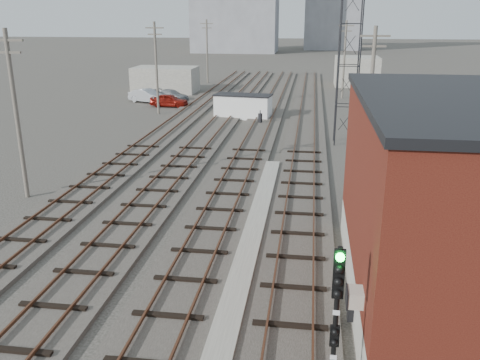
% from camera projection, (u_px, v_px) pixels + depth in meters
% --- Properties ---
extents(ground, '(320.00, 320.00, 0.00)m').
position_uv_depth(ground, '(289.00, 95.00, 64.13)').
color(ground, '#282621').
rests_on(ground, ground).
extents(track_right, '(3.20, 90.00, 0.39)m').
position_uv_depth(track_right, '(306.00, 130.00, 44.00)').
color(track_right, '#332D28').
rests_on(track_right, ground).
extents(track_mid_right, '(3.20, 90.00, 0.39)m').
position_uv_depth(track_mid_right, '(260.00, 128.00, 44.53)').
color(track_mid_right, '#332D28').
rests_on(track_mid_right, ground).
extents(track_mid_left, '(3.20, 90.00, 0.39)m').
position_uv_depth(track_mid_left, '(215.00, 127.00, 45.06)').
color(track_mid_left, '#332D28').
rests_on(track_mid_left, ground).
extents(track_left, '(3.20, 90.00, 0.39)m').
position_uv_depth(track_left, '(172.00, 126.00, 45.59)').
color(track_left, '#332D28').
rests_on(track_left, ground).
extents(platform_curb, '(0.90, 28.00, 0.26)m').
position_uv_depth(platform_curb, '(246.00, 259.00, 20.73)').
color(platform_curb, gray).
rests_on(platform_curb, ground).
extents(brick_building, '(6.54, 12.20, 7.22)m').
position_uv_depth(brick_building, '(448.00, 204.00, 16.83)').
color(brick_building, gray).
rests_on(brick_building, ground).
extents(lattice_tower, '(1.60, 1.60, 15.00)m').
position_uv_depth(lattice_tower, '(350.00, 45.00, 37.54)').
color(lattice_tower, black).
rests_on(lattice_tower, ground).
extents(utility_pole_left_a, '(1.80, 0.24, 9.00)m').
position_uv_depth(utility_pole_left_a, '(16.00, 111.00, 26.65)').
color(utility_pole_left_a, '#595147').
rests_on(utility_pole_left_a, ground).
extents(utility_pole_left_b, '(1.80, 0.24, 9.00)m').
position_uv_depth(utility_pole_left_b, '(156.00, 66.00, 50.18)').
color(utility_pole_left_b, '#595147').
rests_on(utility_pole_left_b, ground).
extents(utility_pole_left_c, '(1.80, 0.24, 9.00)m').
position_uv_depth(utility_pole_left_c, '(207.00, 49.00, 73.71)').
color(utility_pole_left_c, '#595147').
rests_on(utility_pole_left_c, ground).
extents(utility_pole_right_a, '(1.80, 0.24, 9.00)m').
position_uv_depth(utility_pole_right_a, '(370.00, 96.00, 31.66)').
color(utility_pole_right_a, '#595147').
rests_on(utility_pole_right_a, ground).
extents(utility_pole_right_b, '(1.80, 0.24, 9.00)m').
position_uv_depth(utility_pole_right_b, '(344.00, 58.00, 59.89)').
color(utility_pole_right_b, '#595147').
rests_on(utility_pole_right_b, ground).
extents(apartment_right, '(16.00, 12.00, 26.00)m').
position_uv_depth(apartment_right, '(334.00, 2.00, 143.75)').
color(apartment_right, gray).
rests_on(apartment_right, ground).
extents(shed_left, '(8.00, 5.00, 3.20)m').
position_uv_depth(shed_left, '(166.00, 80.00, 65.76)').
color(shed_left, gray).
rests_on(shed_left, ground).
extents(shed_right, '(6.00, 6.00, 4.00)m').
position_uv_depth(shed_right, '(357.00, 71.00, 71.73)').
color(shed_right, gray).
rests_on(shed_right, ground).
extents(signal_mast, '(0.40, 0.42, 4.37)m').
position_uv_depth(signal_mast, '(336.00, 312.00, 12.57)').
color(signal_mast, gray).
rests_on(signal_mast, ground).
extents(switch_stand, '(0.37, 0.37, 1.23)m').
position_uv_depth(switch_stand, '(260.00, 118.00, 46.45)').
color(switch_stand, black).
rests_on(switch_stand, ground).
extents(site_trailer, '(5.74, 3.06, 2.31)m').
position_uv_depth(site_trailer, '(243.00, 106.00, 49.24)').
color(site_trailer, white).
rests_on(site_trailer, ground).
extents(car_red, '(4.22, 1.91, 1.41)m').
position_uv_depth(car_red, '(169.00, 100.00, 55.43)').
color(car_red, maroon).
rests_on(car_red, ground).
extents(car_silver, '(4.95, 3.31, 1.54)m').
position_uv_depth(car_silver, '(148.00, 96.00, 58.03)').
color(car_silver, '#A6A9AE').
rests_on(car_silver, ground).
extents(car_grey, '(4.74, 3.19, 1.28)m').
position_uv_depth(car_grey, '(171.00, 95.00, 59.40)').
color(car_grey, gray).
rests_on(car_grey, ground).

